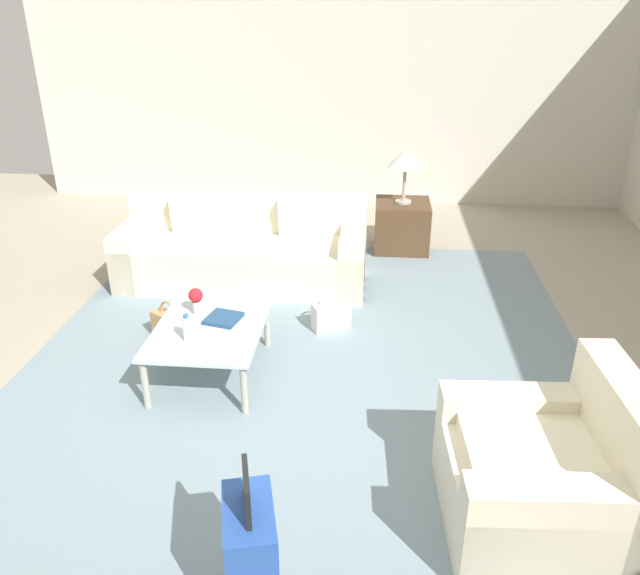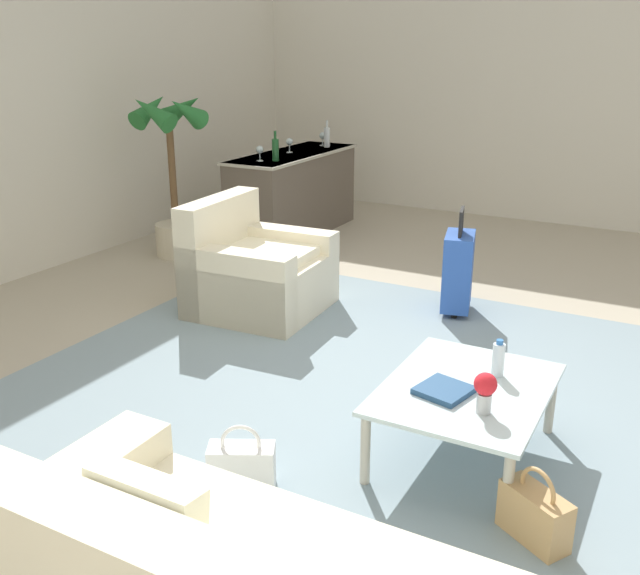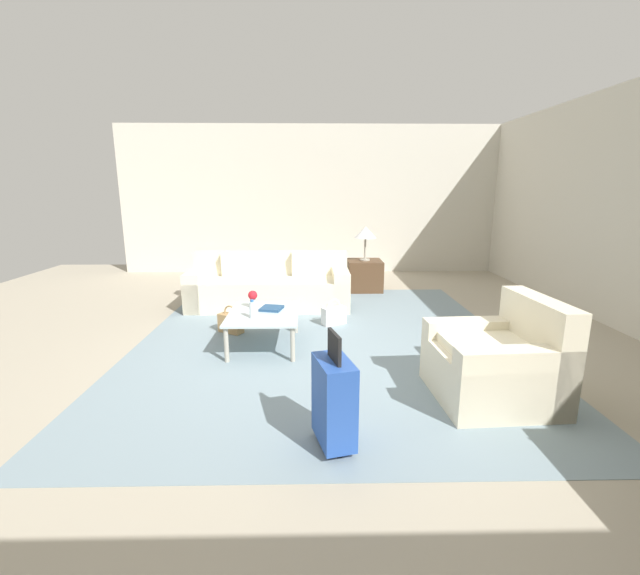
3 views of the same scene
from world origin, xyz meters
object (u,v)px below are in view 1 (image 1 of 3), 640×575
Objects in this scene: table_lamp at (406,159)px; suitcase_blue at (251,559)px; armchair at (551,480)px; coffee_table_book at (223,318)px; handbag_tan at (170,326)px; handbag_white at (331,316)px; coffee_table at (210,333)px; flower_vase at (196,298)px; water_bottle at (187,328)px; couch at (245,252)px; side_table at (402,226)px.

table_lamp reaches higher than suitcase_blue.
coffee_table_book is (-1.42, -2.09, 0.12)m from armchair.
table_lamp reaches higher than handbag_tan.
handbag_white is 1.36m from handbag_tan.
coffee_table is at bearing -120.80° from armchair.
flower_vase is at bearing -99.93° from coffee_table_book.
table_lamp is at bearing 165.65° from coffee_table_book.
handbag_tan is at bearing -154.67° from suitcase_blue.
armchair is 4.93× the size of flower_vase.
water_bottle is 0.34× the size of table_lamp.
coffee_table reaches higher than handbag_tan.
table_lamp is 2.29m from handbag_white.
coffee_table_book is 0.68× the size of handbag_tan.
coffee_table is 4.23× the size of coffee_table_book.
armchair is 4.96× the size of water_bottle.
handbag_tan is (-1.79, -2.65, -0.17)m from armchair.
armchair is 2.83× the size of handbag_white.
coffee_table_book is 0.73m from handbag_tan.
coffee_table is 2.12m from suitcase_blue.
couch is 9.96× the size of coffee_table_book.
side_table is 3.04m from handbag_tan.
side_table is at bearing 170.54° from suitcase_blue.
coffee_table is 3.18m from side_table.
suitcase_blue is 2.37× the size of handbag_white.
armchair reaches higher than coffee_table_book.
side_table is at bearing 139.37° from handbag_tan.
suitcase_blue is at bearing 25.33° from handbag_tan.
coffee_table is (1.79, 0.10, 0.07)m from couch.
suitcase_blue is at bearing 23.96° from water_bottle.
armchair is at bearing 9.35° from side_table.
table_lamp is at bearing 170.54° from suitcase_blue.
handbag_tan is (2.31, -1.98, -0.14)m from side_table.
coffee_table_book is 0.29× the size of suitcase_blue.
water_bottle reaches higher than coffee_table_book.
armchair is 1.68× the size of table_lamp.
water_bottle is at bearing -156.04° from suitcase_blue.
armchair is at bearing 56.89° from flower_vase.
armchair is at bearing 69.51° from coffee_table_book.
suitcase_blue is at bearing -3.01° from handbag_white.
couch is 2.85× the size of suitcase_blue.
water_bottle is 1.43m from handbag_white.
table_lamp is (-4.10, -0.67, 0.73)m from armchair.
water_bottle is at bearing -15.79° from coffee_table_book.
water_bottle is 3.41m from side_table.
table_lamp is (-0.00, 0.00, 0.76)m from side_table.
handbag_white is (-2.80, 0.15, -0.23)m from suitcase_blue.
suitcase_blue reaches higher than flower_vase.
flower_vase is at bearing -145.71° from coffee_table.
flower_vase is 0.57× the size of handbag_tan.
couch is at bearing 178.18° from flower_vase.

